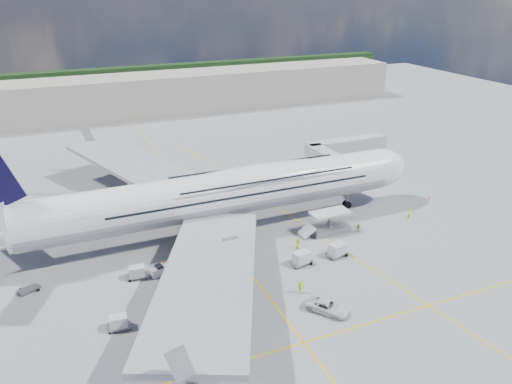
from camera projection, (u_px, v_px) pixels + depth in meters
name	position (u px, v px, depth m)	size (l,w,h in m)	color
ground	(240.00, 261.00, 74.51)	(300.00, 300.00, 0.00)	gray
taxi_line_main	(240.00, 261.00, 74.51)	(0.25, 220.00, 0.01)	#E5BB0C
taxi_line_cross	(304.00, 343.00, 57.56)	(120.00, 0.25, 0.01)	#E5BB0C
taxi_line_diag	(293.00, 218.00, 88.04)	(0.25, 100.00, 0.01)	#E5BB0C
airliner	(219.00, 194.00, 80.41)	(77.26, 79.15, 23.71)	white
jet_bridge	(340.00, 152.00, 100.35)	(18.80, 12.10, 8.50)	#B7B7BC
cargo_loader	(328.00, 225.00, 82.55)	(8.53, 3.20, 3.67)	silver
terminal	(127.00, 97.00, 152.68)	(180.00, 16.00, 12.00)	#B2AD9E
tree_line	(207.00, 72.00, 206.04)	(160.00, 6.00, 8.00)	#193814
dolly_row_a	(137.00, 272.00, 69.71)	(3.12, 1.94, 1.86)	gray
dolly_row_b	(118.00, 322.00, 59.48)	(2.99, 1.78, 1.81)	gray
dolly_row_c	(193.00, 308.00, 62.15)	(3.07, 2.11, 1.77)	gray
dolly_back	(29.00, 289.00, 67.05)	(3.13, 2.51, 0.41)	gray
dolly_nose_far	(301.00, 258.00, 73.01)	(3.54, 2.40, 2.05)	gray
dolly_nose_near	(337.00, 250.00, 75.25)	(3.69, 2.62, 2.11)	gray
baggage_tug	(159.00, 271.00, 70.61)	(2.78, 1.81, 1.60)	silver
catering_truck_inner	(145.00, 185.00, 96.58)	(7.32, 3.07, 4.31)	gray
catering_truck_outer	(130.00, 168.00, 106.84)	(6.23, 2.61, 3.66)	gray
service_van	(328.00, 307.00, 62.66)	(2.52, 5.46, 1.52)	silver
crew_nose	(409.00, 214.00, 87.19)	(0.72, 0.47, 1.97)	#CAF71A
crew_loader	(359.00, 228.00, 82.66)	(0.82, 0.64, 1.68)	#BDDD17
crew_wing	(153.00, 327.00, 58.86)	(0.96, 0.40, 1.64)	#D1F81A
crew_van	(298.00, 243.00, 77.58)	(0.85, 0.55, 1.74)	#BFDD17
crew_tug	(300.00, 287.00, 66.38)	(1.21, 0.69, 1.87)	#A0E317
cone_nose	(429.00, 197.00, 95.80)	(0.42, 0.42, 0.53)	#FF3A0D
cone_wing_left_inner	(145.00, 204.00, 92.86)	(0.41, 0.41, 0.52)	#FF3A0D
cone_wing_left_outer	(117.00, 195.00, 96.66)	(0.38, 0.38, 0.49)	#FF3A0D
cone_wing_right_inner	(164.00, 261.00, 73.95)	(0.40, 0.40, 0.51)	#FF3A0D
cone_wing_right_outer	(167.00, 347.00, 56.59)	(0.40, 0.40, 0.51)	#FF3A0D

